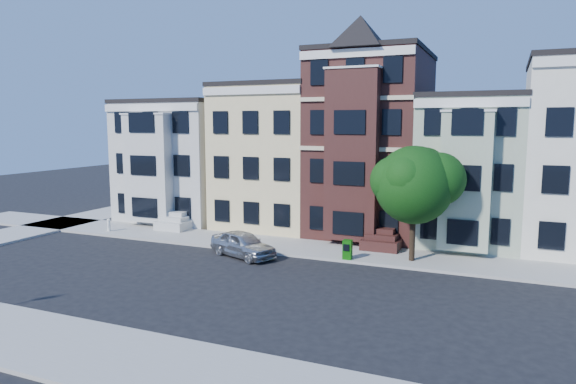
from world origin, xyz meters
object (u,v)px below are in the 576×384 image
at_px(parked_car, 243,244).
at_px(fire_hydrant, 109,226).
at_px(street_tree, 414,190).
at_px(newspaper_box, 347,250).

relative_size(parked_car, fire_hydrant, 6.18).
xyz_separation_m(street_tree, fire_hydrant, (-20.54, -0.46, -3.49)).
height_order(street_tree, fire_hydrant, street_tree).
xyz_separation_m(street_tree, parked_car, (-9.06, -2.41, -3.25)).
bearing_deg(street_tree, parked_car, -165.07).
height_order(newspaper_box, fire_hydrant, newspaper_box).
bearing_deg(newspaper_box, fire_hydrant, 174.76).
bearing_deg(newspaper_box, street_tree, 15.40).
height_order(street_tree, parked_car, street_tree).
bearing_deg(parked_car, street_tree, -53.12).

